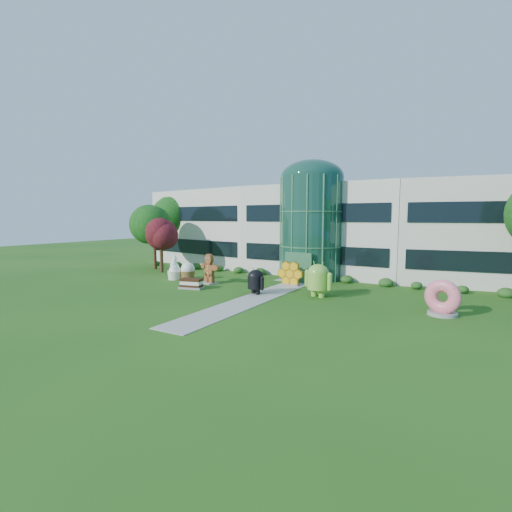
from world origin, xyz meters
The scene contains 14 objects.
ground centered at (0.00, 0.00, 0.00)m, with size 140.00×140.00×0.00m, color #215114.
building centered at (0.00, 18.00, 4.65)m, with size 46.00×15.00×9.30m, color beige, non-canonical shape.
atrium centered at (0.00, 12.00, 4.90)m, with size 6.00×6.00×9.80m, color #194738.
walkway centered at (0.00, 2.00, 0.02)m, with size 2.40×20.00×0.04m, color #9E9E93.
tree_red centered at (-15.50, 7.50, 3.00)m, with size 4.00×4.00×6.00m, color #3F0C14, non-canonical shape.
trees_backdrop centered at (0.00, 13.00, 4.20)m, with size 52.00×8.00×8.40m, color #104110, non-canonical shape.
android_green centered at (3.70, 4.25, 1.47)m, with size 2.60×1.73×2.95m, color #7ABD3C, non-canonical shape.
android_black centered at (-0.80, 2.65, 1.14)m, with size 2.01×1.34×2.28m, color black, non-canonical shape.
donut centered at (12.22, 3.11, 1.12)m, with size 2.15×1.03×2.24m, color #DE5472, non-canonical shape.
gingerbread centered at (-6.82, 4.64, 1.37)m, with size 2.97×1.14×2.74m, color maroon, non-canonical shape.
ice_cream_sandwich centered at (-6.60, 1.88, 0.44)m, with size 1.96×0.98×0.87m, color black, non-canonical shape.
honeycomb centered at (-0.06, 7.45, 0.97)m, with size 2.46×0.88×1.94m, color yellow, non-canonical shape.
froyo centered at (-11.03, 4.66, 1.25)m, with size 1.46×1.46×2.51m, color white, non-canonical shape.
cupcake centered at (-9.73, 5.09, 0.86)m, with size 1.43×1.43×1.71m, color white, non-canonical shape.
Camera 1 is at (13.54, -21.84, 5.99)m, focal length 26.00 mm.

